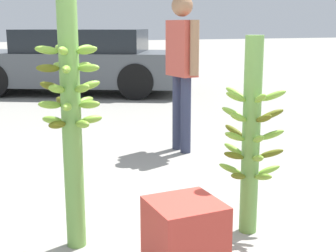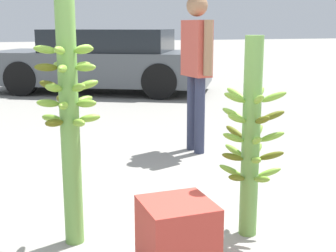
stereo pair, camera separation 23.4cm
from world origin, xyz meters
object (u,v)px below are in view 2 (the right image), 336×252
(banana_stalk_left, at_px, (69,112))
(parked_car, at_px, (103,61))
(vendor_person, at_px, (196,59))
(banana_stalk_center, at_px, (251,138))
(produce_crate, at_px, (177,235))

(banana_stalk_left, height_order, parked_car, banana_stalk_left)
(banana_stalk_left, relative_size, parked_car, 0.33)
(vendor_person, distance_m, parked_car, 5.01)
(banana_stalk_left, bearing_deg, banana_stalk_center, -14.07)
(banana_stalk_center, xyz_separation_m, parked_car, (0.59, 7.04, -0.02))
(banana_stalk_center, xyz_separation_m, produce_crate, (-0.59, -0.24, -0.46))
(vendor_person, height_order, parked_car, vendor_person)
(vendor_person, distance_m, produce_crate, 2.66)
(banana_stalk_left, height_order, vendor_person, vendor_person)
(parked_car, height_order, produce_crate, parked_car)
(vendor_person, bearing_deg, banana_stalk_center, 161.10)
(banana_stalk_left, xyz_separation_m, banana_stalk_center, (1.09, -0.27, -0.19))
(banana_stalk_center, relative_size, vendor_person, 0.78)
(banana_stalk_center, bearing_deg, banana_stalk_left, 165.93)
(parked_car, distance_m, produce_crate, 7.38)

